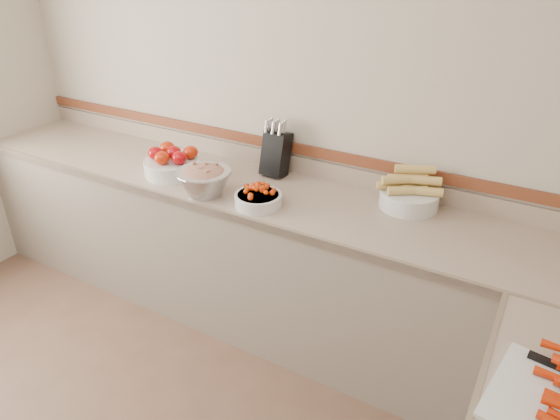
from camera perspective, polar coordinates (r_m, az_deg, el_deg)
The scene contains 7 objects.
back_wall at distance 2.91m, azimuth 0.45°, elevation 12.08°, with size 4.00×4.00×0.00m, color #B0A592.
counter_back at distance 3.00m, azimuth -2.68°, elevation -5.16°, with size 4.00×0.65×1.08m.
knife_block at distance 2.91m, azimuth -0.47°, elevation 6.61°, with size 0.15×0.17×0.34m.
tomato_bowl at distance 3.01m, azimuth -12.16°, elevation 5.30°, with size 0.34×0.34×0.17m.
cherry_tomato_bowl at distance 2.58m, azimuth -2.51°, elevation 1.47°, with size 0.25×0.25×0.14m.
corn_bowl at distance 2.63m, azimuth 14.57°, elevation 1.84°, with size 0.33×0.30×0.22m.
rhubarb_bowl at distance 2.70m, azimuth -8.67°, elevation 3.44°, with size 0.30×0.30×0.17m.
Camera 1 is at (1.38, -0.44, 2.08)m, focal length 32.00 mm.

